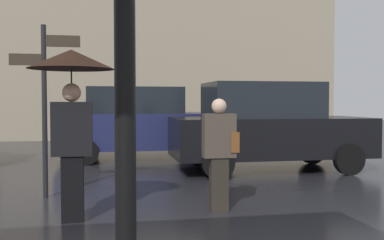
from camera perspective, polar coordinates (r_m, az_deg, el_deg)
The scene contains 5 objects.
pedestrian_with_umbrella at distance 5.92m, azimuth -14.97°, elevation 4.17°, with size 1.09×1.09×2.19m.
pedestrian_with_bag at distance 6.32m, azimuth 3.56°, elevation -3.49°, with size 0.49×0.24×1.58m.
parked_car_left at distance 12.10m, azimuth -6.50°, elevation -0.34°, with size 4.43×2.07×1.90m.
parked_car_distant at distance 10.07m, azimuth 9.53°, elevation -0.81°, with size 4.33×1.90×1.94m.
street_signpost at distance 7.52m, azimuth -18.10°, elevation 3.27°, with size 1.08×0.08×2.74m.
Camera 1 is at (-0.42, -3.00, 1.54)m, focal length 42.26 mm.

